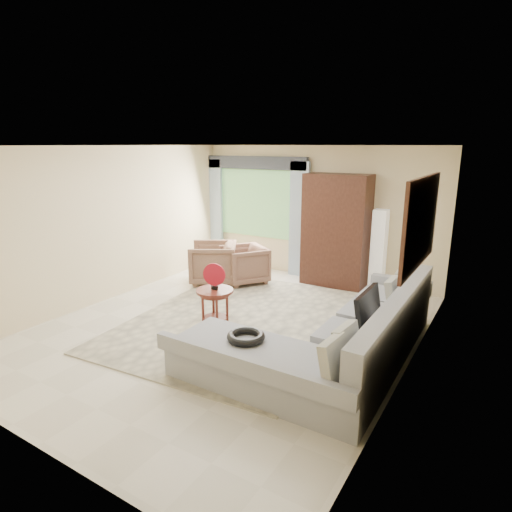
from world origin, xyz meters
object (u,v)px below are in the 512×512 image
Objects in this scene: sectional_sofa at (341,343)px; coffee_table at (215,306)px; armchair_left at (213,263)px; armchair_right at (244,265)px; armoire at (336,231)px; potted_plant at (219,256)px; floor_lamp at (378,251)px; tv_screen at (369,310)px.

coffee_table is (-2.03, 0.18, 0.00)m from sectional_sofa.
armchair_left reaches higher than coffee_table.
armchair_left is 1.09× the size of armchair_right.
sectional_sofa is at bearing -66.94° from armoire.
sectional_sofa is 4.60m from potted_plant.
floor_lamp is at bearing 5.54° from potted_plant.
sectional_sofa is 3.24m from armoire.
tv_screen reaches higher than armchair_right.
tv_screen is 1.35× the size of coffee_table.
armchair_right reaches higher than coffee_table.
armchair_left is (-3.53, 1.62, -0.32)m from tv_screen.
floor_lamp reaches higher than sectional_sofa.
sectional_sofa reaches higher than coffee_table.
armoire reaches higher than floor_lamp.
armchair_right is at bearing 110.83° from coffee_table.
tv_screen is at bearing 33.79° from armchair_left.
armoire is at bearing 118.53° from tv_screen.
tv_screen is at bearing -76.06° from floor_lamp.
armchair_left is at bearing 151.67° from sectional_sofa.
sectional_sofa is 6.31× the size of coffee_table.
tv_screen is 4.77m from potted_plant.
armchair_right is 2.51m from floor_lamp.
coffee_table is 3.24m from floor_lamp.
potted_plant is at bearing 125.33° from coffee_table.
coffee_table is 2.03m from armchair_right.
tv_screen is 2.91m from floor_lamp.
sectional_sofa reaches higher than potted_plant.
armchair_left reaches higher than armchair_right.
coffee_table is (-2.30, 0.04, -0.43)m from tv_screen.
armchair_left is 2.42m from armoire.
sectional_sofa is 3.71m from armchair_left.
floor_lamp reaches higher than armchair_left.
floor_lamp is at bearing 60.08° from coffee_table.
armchair_left is at bearing -157.10° from floor_lamp.
floor_lamp reaches higher than armchair_right.
armchair_left is 1.68× the size of potted_plant.
potted_plant is at bearing 148.29° from tv_screen.
armchair_left reaches higher than potted_plant.
floor_lamp is at bearing 98.33° from sectional_sofa.
armchair_right is 1.53× the size of potted_plant.
armoire is 1.40× the size of floor_lamp.
sectional_sofa is 0.53m from tv_screen.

